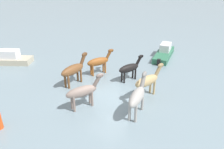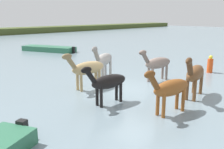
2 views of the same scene
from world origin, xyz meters
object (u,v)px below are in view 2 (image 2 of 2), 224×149
(horse_pinto_flank, at_px, (108,82))
(horse_gray_outer, at_px, (157,63))
(horse_lead, at_px, (170,88))
(boat_motor_center, at_px, (49,50))
(horse_chestnut_trailing, at_px, (103,60))
(horse_rear_stallion, at_px, (87,68))
(buoy_channel_marker, at_px, (210,65))
(horse_dark_mare, at_px, (195,74))

(horse_pinto_flank, distance_m, horse_gray_outer, 4.64)
(horse_lead, xyz_separation_m, boat_motor_center, (5.80, 18.04, -0.82))
(horse_pinto_flank, height_order, horse_chestnut_trailing, horse_chestnut_trailing)
(horse_chestnut_trailing, bearing_deg, horse_rear_stallion, -0.16)
(horse_pinto_flank, xyz_separation_m, horse_chestnut_trailing, (2.82, 3.23, 0.17))
(horse_chestnut_trailing, height_order, horse_lead, horse_chestnut_trailing)
(horse_rear_stallion, distance_m, horse_chestnut_trailing, 2.19)
(horse_rear_stallion, distance_m, boat_motor_center, 14.57)
(horse_lead, bearing_deg, boat_motor_center, -98.44)
(horse_chestnut_trailing, bearing_deg, boat_motor_center, -131.96)
(horse_rear_stallion, relative_size, buoy_channel_marker, 2.20)
(horse_gray_outer, distance_m, horse_dark_mare, 3.12)
(horse_dark_mare, bearing_deg, horse_pinto_flank, -45.69)
(horse_gray_outer, height_order, horse_dark_mare, horse_dark_mare)
(horse_chestnut_trailing, bearing_deg, horse_lead, 46.75)
(horse_pinto_flank, bearing_deg, buoy_channel_marker, -177.54)
(horse_pinto_flank, relative_size, horse_lead, 0.96)
(buoy_channel_marker, bearing_deg, boat_motor_center, 97.58)
(horse_chestnut_trailing, bearing_deg, horse_pinto_flank, 24.32)
(horse_pinto_flank, relative_size, horse_chestnut_trailing, 0.88)
(buoy_channel_marker, bearing_deg, horse_lead, -166.88)
(horse_rear_stallion, xyz_separation_m, boat_motor_center, (5.88, 13.30, -0.88))
(horse_dark_mare, xyz_separation_m, horse_lead, (-2.45, -0.24, -0.11))
(horse_gray_outer, bearing_deg, boat_motor_center, -88.30)
(horse_rear_stallion, xyz_separation_m, horse_chestnut_trailing, (1.99, 0.90, 0.07))
(horse_gray_outer, distance_m, horse_chestnut_trailing, 3.09)
(horse_dark_mare, bearing_deg, horse_lead, -7.29)
(horse_rear_stallion, distance_m, horse_lead, 4.74)
(horse_rear_stallion, bearing_deg, boat_motor_center, -111.34)
(horse_pinto_flank, xyz_separation_m, horse_gray_outer, (4.58, 0.69, 0.07))
(horse_pinto_flank, height_order, horse_dark_mare, horse_dark_mare)
(buoy_channel_marker, bearing_deg, horse_gray_outer, 163.77)
(horse_lead, height_order, boat_motor_center, horse_lead)
(horse_chestnut_trailing, relative_size, boat_motor_center, 0.43)
(horse_rear_stallion, height_order, buoy_channel_marker, horse_rear_stallion)
(horse_chestnut_trailing, xyz_separation_m, buoy_channel_marker, (6.05, -3.79, -0.63))
(horse_chestnut_trailing, height_order, buoy_channel_marker, horse_chestnut_trailing)
(horse_rear_stallion, bearing_deg, horse_dark_mare, 121.83)
(horse_pinto_flank, relative_size, horse_gray_outer, 0.93)
(horse_pinto_flank, xyz_separation_m, boat_motor_center, (6.72, 15.63, -0.78))
(horse_gray_outer, height_order, horse_chestnut_trailing, horse_chestnut_trailing)
(horse_lead, relative_size, boat_motor_center, 0.40)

